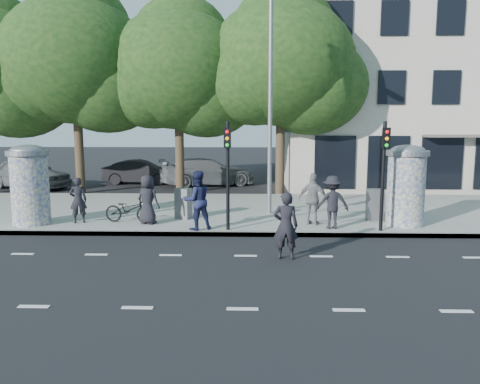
{
  "coord_description": "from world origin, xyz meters",
  "views": [
    {
      "loc": [
        0.2,
        -10.62,
        3.47
      ],
      "look_at": [
        -0.21,
        3.5,
        1.41
      ],
      "focal_mm": 35.0,
      "sensor_mm": 36.0,
      "label": 1
    }
  ],
  "objects_px": {
    "traffic_pole_near": "(228,164)",
    "ped_e": "(313,199)",
    "ad_column_right": "(406,183)",
    "cabinet_left": "(183,203)",
    "traffic_pole_far": "(384,165)",
    "ped_d": "(332,202)",
    "cabinet_right": "(375,205)",
    "car_right": "(208,172)",
    "ped_a": "(148,200)",
    "ad_column_left": "(30,183)",
    "man_road": "(286,226)",
    "ped_b": "(78,200)",
    "car_left": "(29,173)",
    "bicycle": "(129,210)",
    "street_lamp": "(270,87)",
    "car_mid": "(140,172)",
    "ped_c": "(197,200)"
  },
  "relations": [
    {
      "from": "cabinet_right",
      "to": "man_road",
      "type": "bearing_deg",
      "value": -136.76
    },
    {
      "from": "ped_c",
      "to": "cabinet_left",
      "type": "distance_m",
      "value": 1.89
    },
    {
      "from": "ped_e",
      "to": "car_right",
      "type": "height_order",
      "value": "ped_e"
    },
    {
      "from": "cabinet_left",
      "to": "car_right",
      "type": "relative_size",
      "value": 0.2
    },
    {
      "from": "traffic_pole_far",
      "to": "ped_d",
      "type": "relative_size",
      "value": 2.01
    },
    {
      "from": "ped_c",
      "to": "car_left",
      "type": "bearing_deg",
      "value": -69.15
    },
    {
      "from": "ad_column_left",
      "to": "ped_c",
      "type": "distance_m",
      "value": 5.68
    },
    {
      "from": "car_right",
      "to": "ped_b",
      "type": "bearing_deg",
      "value": 144.96
    },
    {
      "from": "ped_e",
      "to": "car_mid",
      "type": "distance_m",
      "value": 14.5
    },
    {
      "from": "ped_e",
      "to": "cabinet_right",
      "type": "distance_m",
      "value": 2.36
    },
    {
      "from": "cabinet_right",
      "to": "car_left",
      "type": "relative_size",
      "value": 0.23
    },
    {
      "from": "ped_e",
      "to": "man_road",
      "type": "distance_m",
      "value": 3.69
    },
    {
      "from": "traffic_pole_near",
      "to": "man_road",
      "type": "xyz_separation_m",
      "value": [
        1.63,
        -2.63,
        -1.35
      ]
    },
    {
      "from": "car_left",
      "to": "car_right",
      "type": "bearing_deg",
      "value": -55.86
    },
    {
      "from": "ped_a",
      "to": "ped_e",
      "type": "bearing_deg",
      "value": -158.24
    },
    {
      "from": "ad_column_left",
      "to": "ad_column_right",
      "type": "xyz_separation_m",
      "value": [
        12.4,
        0.2,
        0.0
      ]
    },
    {
      "from": "traffic_pole_near",
      "to": "bicycle",
      "type": "distance_m",
      "value": 3.92
    },
    {
      "from": "ad_column_left",
      "to": "traffic_pole_near",
      "type": "height_order",
      "value": "traffic_pole_near"
    },
    {
      "from": "cabinet_right",
      "to": "ad_column_right",
      "type": "bearing_deg",
      "value": -49.56
    },
    {
      "from": "man_road",
      "to": "ped_d",
      "type": "bearing_deg",
      "value": -115.35
    },
    {
      "from": "ad_column_left",
      "to": "ped_a",
      "type": "distance_m",
      "value": 3.93
    },
    {
      "from": "ped_c",
      "to": "cabinet_left",
      "type": "bearing_deg",
      "value": -92.25
    },
    {
      "from": "traffic_pole_near",
      "to": "ped_b",
      "type": "bearing_deg",
      "value": 169.34
    },
    {
      "from": "traffic_pole_near",
      "to": "ped_e",
      "type": "bearing_deg",
      "value": 17.52
    },
    {
      "from": "ad_column_right",
      "to": "ped_d",
      "type": "bearing_deg",
      "value": -167.09
    },
    {
      "from": "ped_e",
      "to": "car_right",
      "type": "bearing_deg",
      "value": -43.19
    },
    {
      "from": "traffic_pole_far",
      "to": "ped_d",
      "type": "height_order",
      "value": "traffic_pole_far"
    },
    {
      "from": "ad_column_left",
      "to": "ped_e",
      "type": "bearing_deg",
      "value": 1.04
    },
    {
      "from": "traffic_pole_near",
      "to": "ped_d",
      "type": "distance_m",
      "value": 3.55
    },
    {
      "from": "street_lamp",
      "to": "cabinet_left",
      "type": "relative_size",
      "value": 7.41
    },
    {
      "from": "cabinet_left",
      "to": "ped_b",
      "type": "bearing_deg",
      "value": -145.05
    },
    {
      "from": "ad_column_left",
      "to": "cabinet_left",
      "type": "xyz_separation_m",
      "value": [
        4.93,
        1.06,
        -0.85
      ]
    },
    {
      "from": "ped_b",
      "to": "man_road",
      "type": "distance_m",
      "value": 7.64
    },
    {
      "from": "traffic_pole_far",
      "to": "car_right",
      "type": "relative_size",
      "value": 0.64
    },
    {
      "from": "traffic_pole_far",
      "to": "ped_b",
      "type": "distance_m",
      "value": 10.04
    },
    {
      "from": "bicycle",
      "to": "cabinet_left",
      "type": "bearing_deg",
      "value": -58.14
    },
    {
      "from": "traffic_pole_near",
      "to": "car_left",
      "type": "bearing_deg",
      "value": 137.55
    },
    {
      "from": "ped_a",
      "to": "ped_d",
      "type": "height_order",
      "value": "ped_d"
    },
    {
      "from": "ad_column_left",
      "to": "ped_b",
      "type": "height_order",
      "value": "ad_column_left"
    },
    {
      "from": "ad_column_left",
      "to": "cabinet_left",
      "type": "relative_size",
      "value": 2.45
    },
    {
      "from": "ped_d",
      "to": "car_right",
      "type": "xyz_separation_m",
      "value": [
        -5.11,
        11.57,
        -0.23
      ]
    },
    {
      "from": "ped_a",
      "to": "traffic_pole_near",
      "type": "bearing_deg",
      "value": -175.87
    },
    {
      "from": "street_lamp",
      "to": "cabinet_right",
      "type": "xyz_separation_m",
      "value": [
        3.6,
        -1.23,
        -4.1
      ]
    },
    {
      "from": "cabinet_right",
      "to": "street_lamp",
      "type": "bearing_deg",
      "value": 152.8
    },
    {
      "from": "ad_column_left",
      "to": "ad_column_right",
      "type": "distance_m",
      "value": 12.4
    },
    {
      "from": "traffic_pole_far",
      "to": "bicycle",
      "type": "distance_m",
      "value": 8.44
    },
    {
      "from": "ad_column_right",
      "to": "ped_e",
      "type": "distance_m",
      "value": 3.07
    },
    {
      "from": "car_left",
      "to": "car_mid",
      "type": "height_order",
      "value": "car_left"
    },
    {
      "from": "ad_column_right",
      "to": "cabinet_left",
      "type": "relative_size",
      "value": 2.45
    },
    {
      "from": "ad_column_right",
      "to": "man_road",
      "type": "relative_size",
      "value": 1.51
    }
  ]
}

